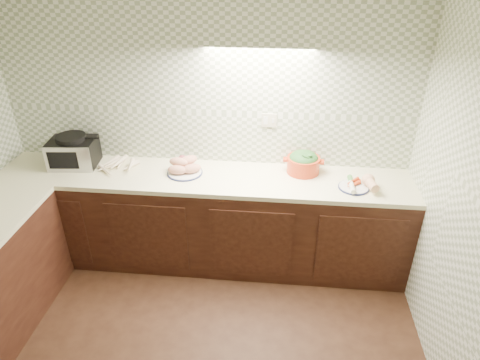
# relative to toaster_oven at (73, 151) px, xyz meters

# --- Properties ---
(room) EXTENTS (3.60, 3.60, 2.60)m
(room) POSITION_rel_toaster_oven_xyz_m (1.18, -1.59, 0.60)
(room) COLOR black
(room) RESTS_ON ground
(counter) EXTENTS (3.60, 3.60, 0.90)m
(counter) POSITION_rel_toaster_oven_xyz_m (0.50, -0.91, -0.58)
(counter) COLOR black
(counter) RESTS_ON ground
(toaster_oven) EXTENTS (0.43, 0.35, 0.28)m
(toaster_oven) POSITION_rel_toaster_oven_xyz_m (0.00, 0.00, 0.00)
(toaster_oven) COLOR black
(toaster_oven) RESTS_ON counter
(parsnip_pile) EXTENTS (0.33, 0.32, 0.08)m
(parsnip_pile) POSITION_rel_toaster_oven_xyz_m (0.44, -0.02, -0.10)
(parsnip_pile) COLOR beige
(parsnip_pile) RESTS_ON counter
(sweet_potato_plate) EXTENTS (0.31, 0.31, 0.14)m
(sweet_potato_plate) POSITION_rel_toaster_oven_xyz_m (1.01, -0.05, -0.08)
(sweet_potato_plate) COLOR #171D46
(sweet_potato_plate) RESTS_ON counter
(onion_bowl) EXTENTS (0.15, 0.15, 0.11)m
(onion_bowl) POSITION_rel_toaster_oven_xyz_m (0.99, 0.06, -0.09)
(onion_bowl) COLOR black
(onion_bowl) RESTS_ON counter
(dutch_oven) EXTENTS (0.35, 0.30, 0.20)m
(dutch_oven) POSITION_rel_toaster_oven_xyz_m (2.04, 0.07, -0.04)
(dutch_oven) COLOR #BA3012
(dutch_oven) RESTS_ON counter
(veg_plate) EXTENTS (0.30, 0.28, 0.12)m
(veg_plate) POSITION_rel_toaster_oven_xyz_m (2.51, -0.15, -0.09)
(veg_plate) COLOR #171D46
(veg_plate) RESTS_ON counter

